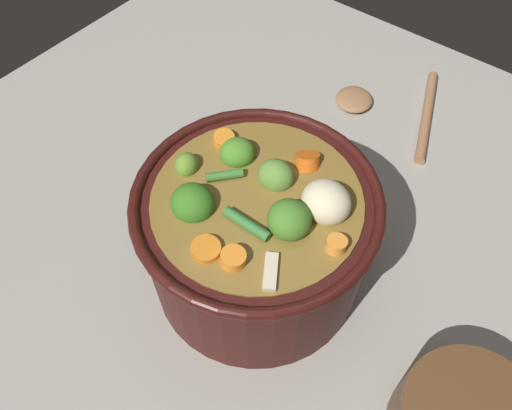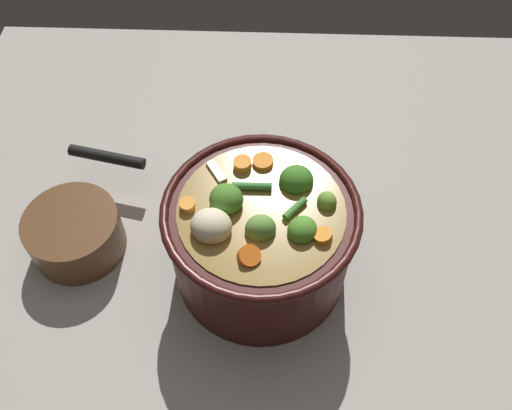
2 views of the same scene
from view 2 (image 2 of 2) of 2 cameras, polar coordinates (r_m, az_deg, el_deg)
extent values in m
plane|color=#9E998E|center=(0.80, 0.47, -6.58)|extent=(1.10, 1.10, 0.00)
cylinder|color=#38110F|center=(0.73, 0.51, -3.84)|extent=(0.24, 0.24, 0.14)
torus|color=#38110F|center=(0.67, 0.55, -0.59)|extent=(0.26, 0.26, 0.01)
cylinder|color=olive|center=(0.73, 0.51, -3.60)|extent=(0.21, 0.21, 0.14)
ellipsoid|color=#4D8C2A|center=(0.65, 4.89, -2.65)|extent=(0.05, 0.05, 0.03)
ellipsoid|color=#63903B|center=(0.65, 0.31, -2.50)|extent=(0.04, 0.04, 0.04)
ellipsoid|color=olive|center=(0.68, 7.48, 0.34)|extent=(0.03, 0.03, 0.03)
ellipsoid|color=#49822A|center=(0.67, -3.16, 0.61)|extent=(0.05, 0.05, 0.04)
ellipsoid|color=#3B7923|center=(0.70, 4.26, 2.60)|extent=(0.05, 0.05, 0.04)
cylinder|color=orange|center=(0.65, 7.08, -3.35)|extent=(0.03, 0.03, 0.02)
cylinder|color=orange|center=(0.72, 0.73, 4.54)|extent=(0.03, 0.03, 0.01)
cylinder|color=orange|center=(0.63, -0.78, -5.44)|extent=(0.04, 0.04, 0.02)
cylinder|color=orange|center=(0.68, -7.25, -0.15)|extent=(0.03, 0.03, 0.02)
cylinder|color=orange|center=(0.71, -1.41, 4.23)|extent=(0.03, 0.03, 0.02)
ellipsoid|color=beige|center=(0.65, -4.75, -2.22)|extent=(0.06, 0.05, 0.04)
cylinder|color=#3E7C33|center=(0.67, 4.13, -0.38)|extent=(0.03, 0.03, 0.01)
cylinder|color=#387B39|center=(0.69, -0.44, 1.99)|extent=(0.05, 0.01, 0.01)
cube|color=beige|center=(0.71, -4.18, 3.56)|extent=(0.03, 0.04, 0.01)
cylinder|color=brown|center=(0.83, -18.52, -2.85)|extent=(0.14, 0.14, 0.07)
cylinder|color=black|center=(0.87, -15.45, 4.91)|extent=(0.12, 0.04, 0.02)
camera|label=1|loc=(0.67, -18.59, 38.89)|focal=35.03mm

